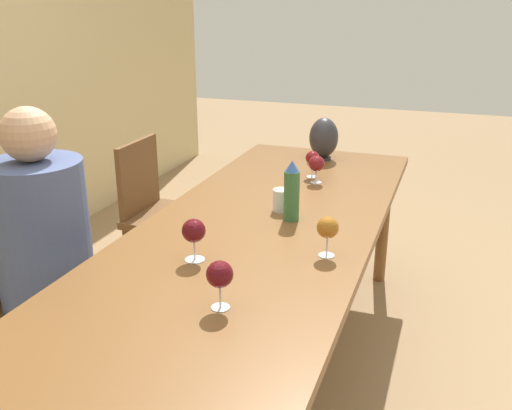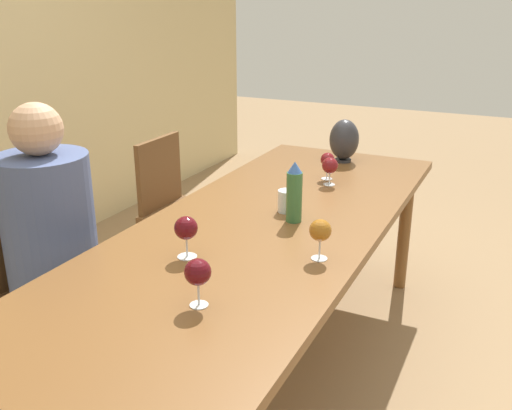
{
  "view_description": "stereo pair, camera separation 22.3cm",
  "coord_description": "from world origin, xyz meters",
  "px_view_note": "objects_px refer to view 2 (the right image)",
  "views": [
    {
      "loc": [
        -2.04,
        -0.71,
        1.62
      ],
      "look_at": [
        -0.06,
        0.0,
        0.86
      ],
      "focal_mm": 40.0,
      "sensor_mm": 36.0,
      "label": 1
    },
    {
      "loc": [
        -1.95,
        -0.91,
        1.62
      ],
      "look_at": [
        -0.06,
        0.0,
        0.86
      ],
      "focal_mm": 40.0,
      "sensor_mm": 36.0,
      "label": 2
    }
  ],
  "objects_px": {
    "wine_glass_1": "(328,160)",
    "wine_glass_4": "(198,273)",
    "person_near": "(55,248)",
    "wine_glass_2": "(186,229)",
    "wine_glass_0": "(330,166)",
    "chair_near": "(45,283)",
    "chair_far": "(180,207)",
    "vase": "(344,140)",
    "water_bottle": "(294,193)",
    "water_tumbler": "(287,201)",
    "wine_glass_3": "(320,231)"
  },
  "relations": [
    {
      "from": "vase",
      "to": "wine_glass_4",
      "type": "distance_m",
      "value": 1.73
    },
    {
      "from": "wine_glass_0",
      "to": "water_bottle",
      "type": "bearing_deg",
      "value": -177.13
    },
    {
      "from": "vase",
      "to": "person_near",
      "type": "height_order",
      "value": "person_near"
    },
    {
      "from": "wine_glass_1",
      "to": "wine_glass_4",
      "type": "distance_m",
      "value": 1.37
    },
    {
      "from": "person_near",
      "to": "vase",
      "type": "bearing_deg",
      "value": -27.11
    },
    {
      "from": "water_tumbler",
      "to": "wine_glass_4",
      "type": "xyz_separation_m",
      "value": [
        -0.85,
        -0.08,
        0.06
      ]
    },
    {
      "from": "wine_glass_0",
      "to": "wine_glass_2",
      "type": "distance_m",
      "value": 1.03
    },
    {
      "from": "wine_glass_1",
      "to": "wine_glass_3",
      "type": "distance_m",
      "value": 0.95
    },
    {
      "from": "vase",
      "to": "wine_glass_3",
      "type": "bearing_deg",
      "value": -166.05
    },
    {
      "from": "person_near",
      "to": "wine_glass_0",
      "type": "bearing_deg",
      "value": -38.74
    },
    {
      "from": "wine_glass_0",
      "to": "person_near",
      "type": "xyz_separation_m",
      "value": [
        -1.02,
        0.82,
        -0.18
      ]
    },
    {
      "from": "vase",
      "to": "wine_glass_4",
      "type": "height_order",
      "value": "vase"
    },
    {
      "from": "water_bottle",
      "to": "wine_glass_4",
      "type": "distance_m",
      "value": 0.76
    },
    {
      "from": "water_tumbler",
      "to": "wine_glass_4",
      "type": "distance_m",
      "value": 0.85
    },
    {
      "from": "vase",
      "to": "wine_glass_1",
      "type": "relative_size",
      "value": 1.73
    },
    {
      "from": "chair_near",
      "to": "water_tumbler",
      "type": "bearing_deg",
      "value": -55.83
    },
    {
      "from": "water_tumbler",
      "to": "wine_glass_1",
      "type": "height_order",
      "value": "wine_glass_1"
    },
    {
      "from": "water_tumbler",
      "to": "chair_far",
      "type": "distance_m",
      "value": 1.02
    },
    {
      "from": "wine_glass_4",
      "to": "chair_near",
      "type": "xyz_separation_m",
      "value": [
        0.27,
        0.93,
        -0.38
      ]
    },
    {
      "from": "water_bottle",
      "to": "chair_far",
      "type": "height_order",
      "value": "water_bottle"
    },
    {
      "from": "wine_glass_4",
      "to": "chair_far",
      "type": "distance_m",
      "value": 1.65
    },
    {
      "from": "person_near",
      "to": "chair_near",
      "type": "bearing_deg",
      "value": 90.0
    },
    {
      "from": "wine_glass_2",
      "to": "chair_near",
      "type": "distance_m",
      "value": 0.81
    },
    {
      "from": "water_bottle",
      "to": "wine_glass_2",
      "type": "xyz_separation_m",
      "value": [
        -0.49,
        0.21,
        -0.02
      ]
    },
    {
      "from": "wine_glass_3",
      "to": "chair_far",
      "type": "bearing_deg",
      "value": 53.37
    },
    {
      "from": "chair_near",
      "to": "person_near",
      "type": "height_order",
      "value": "person_near"
    },
    {
      "from": "vase",
      "to": "wine_glass_2",
      "type": "xyz_separation_m",
      "value": [
        -1.45,
        0.11,
        -0.02
      ]
    },
    {
      "from": "wine_glass_1",
      "to": "wine_glass_4",
      "type": "xyz_separation_m",
      "value": [
        -1.37,
        -0.07,
        0.01
      ]
    },
    {
      "from": "water_bottle",
      "to": "chair_near",
      "type": "bearing_deg",
      "value": 117.97
    },
    {
      "from": "wine_glass_3",
      "to": "chair_far",
      "type": "height_order",
      "value": "wine_glass_3"
    },
    {
      "from": "vase",
      "to": "wine_glass_1",
      "type": "xyz_separation_m",
      "value": [
        -0.36,
        -0.03,
        -0.03
      ]
    },
    {
      "from": "wine_glass_4",
      "to": "wine_glass_0",
      "type": "bearing_deg",
      "value": 1.43
    },
    {
      "from": "wine_glass_0",
      "to": "chair_far",
      "type": "xyz_separation_m",
      "value": [
        0.02,
        0.9,
        -0.36
      ]
    },
    {
      "from": "wine_glass_0",
      "to": "chair_far",
      "type": "height_order",
      "value": "wine_glass_0"
    },
    {
      "from": "chair_far",
      "to": "person_near",
      "type": "bearing_deg",
      "value": -175.6
    },
    {
      "from": "water_bottle",
      "to": "wine_glass_3",
      "type": "distance_m",
      "value": 0.37
    },
    {
      "from": "wine_glass_2",
      "to": "wine_glass_0",
      "type": "bearing_deg",
      "value": -10.17
    },
    {
      "from": "water_tumbler",
      "to": "wine_glass_3",
      "type": "xyz_separation_m",
      "value": [
        -0.39,
        -0.29,
        0.06
      ]
    },
    {
      "from": "wine_glass_0",
      "to": "chair_near",
      "type": "height_order",
      "value": "wine_glass_0"
    },
    {
      "from": "wine_glass_3",
      "to": "wine_glass_4",
      "type": "distance_m",
      "value": 0.51
    },
    {
      "from": "wine_glass_0",
      "to": "wine_glass_3",
      "type": "height_order",
      "value": "wine_glass_3"
    },
    {
      "from": "vase",
      "to": "person_near",
      "type": "relative_size",
      "value": 0.19
    },
    {
      "from": "person_near",
      "to": "wine_glass_2",
      "type": "bearing_deg",
      "value": -89.67
    },
    {
      "from": "vase",
      "to": "wine_glass_0",
      "type": "bearing_deg",
      "value": -171.08
    },
    {
      "from": "water_bottle",
      "to": "water_tumbler",
      "type": "distance_m",
      "value": 0.14
    },
    {
      "from": "water_tumbler",
      "to": "chair_near",
      "type": "bearing_deg",
      "value": 124.17
    },
    {
      "from": "wine_glass_4",
      "to": "person_near",
      "type": "xyz_separation_m",
      "value": [
        0.27,
        0.85,
        -0.2
      ]
    },
    {
      "from": "wine_glass_0",
      "to": "chair_far",
      "type": "distance_m",
      "value": 0.97
    },
    {
      "from": "wine_glass_1",
      "to": "chair_far",
      "type": "distance_m",
      "value": 0.93
    },
    {
      "from": "water_bottle",
      "to": "person_near",
      "type": "bearing_deg",
      "value": 120.18
    }
  ]
}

